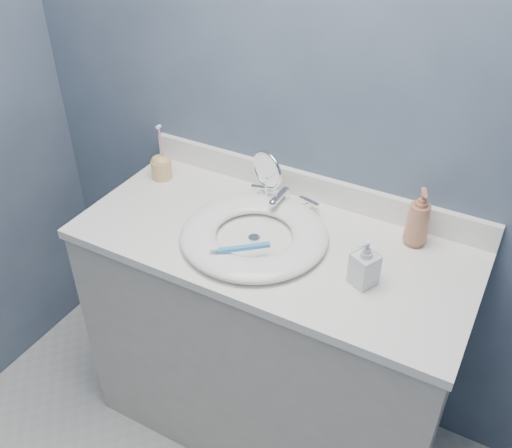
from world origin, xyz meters
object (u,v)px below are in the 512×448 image
Objects in this scene: makeup_mirror at (267,176)px; toothbrush_holder at (161,166)px; soap_bottle_clear at (365,262)px; soap_bottle_amber at (419,217)px.

makeup_mirror is 0.95× the size of toothbrush_holder.
toothbrush_holder is (-0.40, -0.03, -0.06)m from makeup_mirror.
toothbrush_holder reaches higher than soap_bottle_clear.
toothbrush_holder is at bearing -155.18° from makeup_mirror.
makeup_mirror is 1.05× the size of soap_bottle_amber.
soap_bottle_clear is at bearing -6.55° from makeup_mirror.
makeup_mirror is at bearing 161.04° from soap_bottle_amber.
makeup_mirror is at bearing 178.38° from soap_bottle_clear.
makeup_mirror is 0.49m from soap_bottle_amber.
soap_bottle_amber is 0.26m from soap_bottle_clear.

